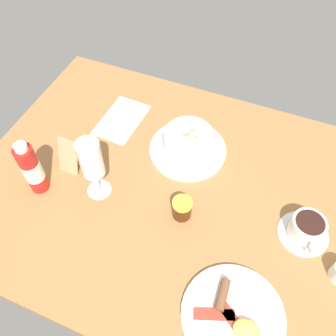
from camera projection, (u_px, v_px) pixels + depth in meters
The scene contains 9 objects.
ground_plane at pixel (169, 191), 100.07cm from camera, with size 110.00×84.00×3.00cm, color #9E6B3D.
porridge_bowl at pixel (188, 143), 103.93cm from camera, with size 22.92×22.92×8.44cm.
cutlery_setting at pixel (121, 120), 114.09cm from camera, with size 12.75×19.37×0.90cm.
coffee_cup at pixel (306, 228), 88.16cm from camera, with size 12.81×13.19×6.38cm.
wine_glass at pixel (91, 161), 87.95cm from camera, with size 6.58×6.58×19.62cm.
jam_jar at pixel (182, 208), 91.51cm from camera, with size 5.21×5.21×6.04cm.
sauce_bottle_red at pixel (32, 169), 92.53cm from camera, with size 5.09×5.09×17.84cm.
breakfast_plate at pixel (233, 316), 77.85cm from camera, with size 22.98×22.98×3.70cm.
menu_card at pixel (71, 152), 99.71cm from camera, with size 5.93×7.17×10.70cm.
Camera 1 is at (-20.27, 50.26, 82.87)cm, focal length 37.99 mm.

